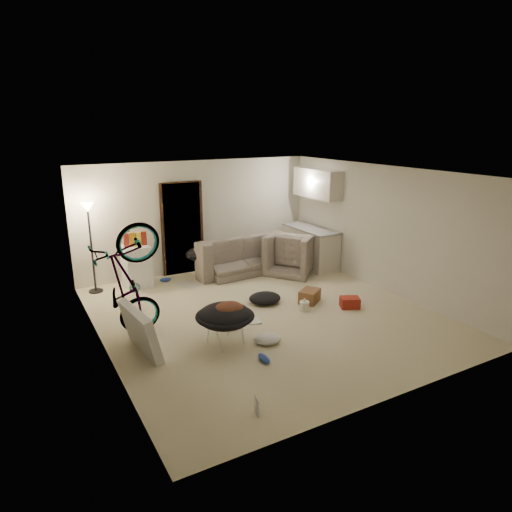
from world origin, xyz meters
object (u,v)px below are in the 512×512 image
drink_case_b (350,303)px  juicer (304,305)px  floor_lamp (90,229)px  tv_box (140,331)px  saucer_chair (225,321)px  kitchen_counter (311,248)px  bicycle (129,308)px  sofa (237,258)px  mini_fridge (137,266)px  armchair (293,257)px  drink_case_a (310,296)px

drink_case_b → juicer: (-0.81, 0.29, 0.00)m
floor_lamp → tv_box: 3.14m
tv_box → saucer_chair: bearing=-22.1°
kitchen_counter → tv_box: bearing=-153.7°
bicycle → drink_case_b: bicycle is taller
sofa → mini_fridge: size_ratio=2.49×
saucer_chair → juicer: size_ratio=3.59×
sofa → juicer: size_ratio=8.65×
tv_box → juicer: bearing=-3.5°
sofa → mini_fridge: bearing=-6.0°
mini_fridge → bicycle: bearing=-110.4°
sofa → mini_fridge: 2.28m
floor_lamp → mini_fridge: bearing=-6.9°
armchair → juicer: (-1.11, -2.04, -0.23)m
saucer_chair → tv_box: size_ratio=0.84×
kitchen_counter → armchair: (-0.60, -0.17, -0.11)m
floor_lamp → drink_case_a: (3.44, -2.57, -1.19)m
kitchen_counter → saucer_chair: bearing=-142.7°
mini_fridge → saucer_chair: mini_fridge is taller
bicycle → saucer_chair: 1.52m
bicycle → tv_box: bearing=-178.6°
mini_fridge → drink_case_b: 4.36m
saucer_chair → tv_box: bearing=163.8°
juicer → floor_lamp: bearing=137.5°
sofa → drink_case_a: (0.33, -2.37, -0.19)m
floor_lamp → juicer: (3.12, -2.86, -1.20)m
kitchen_counter → saucer_chair: 4.43m
kitchen_counter → mini_fridge: kitchen_counter is taller
floor_lamp → drink_case_b: size_ratio=5.30×
tv_box → sofa: bearing=36.9°
mini_fridge → drink_case_a: size_ratio=2.05×
mini_fridge → floor_lamp: bearing=170.3°
tv_box → drink_case_a: size_ratio=2.50×
saucer_chair → drink_case_a: 2.28m
sofa → bicycle: bicycle is taller
drink_case_b → floor_lamp: bearing=167.9°
saucer_chair → drink_case_a: bearing=19.8°
sofa → tv_box: bearing=39.3°
saucer_chair → drink_case_b: bearing=4.1°
kitchen_counter → tv_box: (-4.73, -2.33, -0.09)m
tv_box → drink_case_b: tv_box is taller
mini_fridge → drink_case_a: mini_fridge is taller
floor_lamp → bicycle: 2.55m
floor_lamp → saucer_chair: size_ratio=2.01×
saucer_chair → juicer: (1.81, 0.48, -0.28)m
saucer_chair → sofa: bearing=60.1°
sofa → juicer: (0.01, -2.66, -0.21)m
floor_lamp → sofa: (3.11, -0.20, -0.99)m
bicycle → drink_case_b: 3.92m
floor_lamp → bicycle: (0.10, -2.41, -0.81)m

